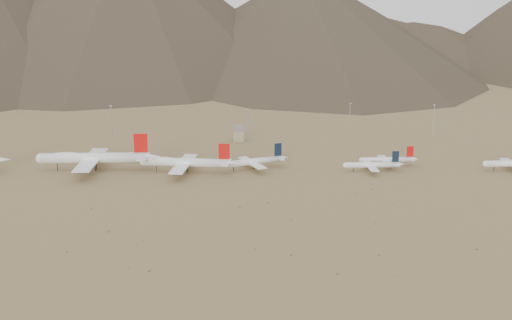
{
  "coord_description": "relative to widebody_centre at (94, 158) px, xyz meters",
  "views": [
    {
      "loc": [
        16.01,
        -362.6,
        106.46
      ],
      "look_at": [
        38.35,
        30.0,
        7.41
      ],
      "focal_mm": 45.0,
      "sensor_mm": 36.0,
      "label": 1
    }
  ],
  "objects": [
    {
      "name": "ground",
      "position": [
        64.68,
        -38.65,
        -8.12
      ],
      "size": [
        3000.0,
        3000.0,
        0.0
      ],
      "primitive_type": "plane",
      "color": "#A38854",
      "rests_on": "ground"
    },
    {
      "name": "widebody_centre",
      "position": [
        0.0,
        0.0,
        0.0
      ],
      "size": [
        79.37,
        60.79,
        23.56
      ],
      "rotation": [
        0.0,
        0.0,
        -0.02
      ],
      "color": "white",
      "rests_on": "ground"
    },
    {
      "name": "widebody_east",
      "position": [
        58.75,
        -8.88,
        -1.53
      ],
      "size": [
        64.06,
        49.9,
        19.13
      ],
      "rotation": [
        0.0,
        0.0,
        -0.15
      ],
      "color": "white",
      "rests_on": "ground"
    },
    {
      "name": "narrowbody_a",
      "position": [
        102.5,
        -2.69,
        -3.12
      ],
      "size": [
        44.4,
        33.27,
        15.41
      ],
      "rotation": [
        0.0,
        0.0,
        0.37
      ],
      "color": "white",
      "rests_on": "ground"
    },
    {
      "name": "narrowbody_b",
      "position": [
        177.14,
        -12.98,
        -3.88
      ],
      "size": [
        39.62,
        28.27,
        13.07
      ],
      "rotation": [
        0.0,
        0.0,
        -0.01
      ],
      "color": "white",
      "rests_on": "ground"
    },
    {
      "name": "narrowbody_c",
      "position": [
        190.19,
        -0.46,
        -3.86
      ],
      "size": [
        39.84,
        28.38,
        13.15
      ],
      "rotation": [
        0.0,
        0.0,
        -0.0
      ],
      "color": "white",
      "rests_on": "ground"
    },
    {
      "name": "control_tower",
      "position": [
        94.68,
        81.35,
        -2.81
      ],
      "size": [
        8.0,
        8.0,
        12.0
      ],
      "color": "gray",
      "rests_on": "ground"
    },
    {
      "name": "mast_west",
      "position": [
        -4.45,
        99.88,
        6.08
      ],
      "size": [
        2.0,
        0.6,
        25.7
      ],
      "color": "gray",
      "rests_on": "ground"
    },
    {
      "name": "mast_centre",
      "position": [
        102.11,
        75.69,
        6.08
      ],
      "size": [
        2.0,
        0.6,
        25.7
      ],
      "color": "gray",
      "rests_on": "ground"
    },
    {
      "name": "mast_east",
      "position": [
        184.67,
        100.55,
        6.08
      ],
      "size": [
        2.0,
        0.6,
        25.7
      ],
      "color": "gray",
      "rests_on": "ground"
    },
    {
      "name": "mast_far_east",
      "position": [
        250.06,
        90.8,
        6.08
      ],
      "size": [
        2.0,
        0.6,
        25.7
      ],
      "color": "gray",
      "rests_on": "ground"
    },
    {
      "name": "desert_scrub",
      "position": [
        57.11,
        -129.9,
        -7.82
      ],
      "size": [
        416.96,
        175.26,
        0.86
      ],
      "color": "olive",
      "rests_on": "ground"
    }
  ]
}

